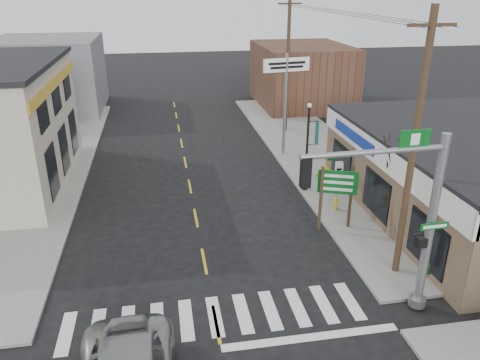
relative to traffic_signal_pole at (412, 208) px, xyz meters
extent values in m
plane|color=black|center=(-6.42, 0.38, -4.05)|extent=(140.00, 140.00, 0.00)
cube|color=slate|center=(2.58, 13.38, -3.99)|extent=(6.00, 38.00, 0.13)
cube|color=slate|center=(-15.42, 13.38, -3.99)|extent=(6.00, 38.00, 0.13)
cube|color=gold|center=(-6.42, 8.38, -4.05)|extent=(0.12, 56.00, 0.01)
cube|color=silver|center=(-6.42, 0.78, -4.05)|extent=(11.00, 2.20, 0.01)
cube|color=#533526|center=(5.58, 30.38, -1.25)|extent=(8.00, 10.00, 5.60)
cube|color=slate|center=(-17.42, 32.38, -0.85)|extent=(9.00, 10.00, 6.40)
cylinder|color=gray|center=(0.78, 0.00, -0.72)|extent=(0.30, 0.30, 6.41)
cylinder|color=gray|center=(-1.57, 0.00, 2.06)|extent=(4.70, 0.17, 0.17)
cube|color=black|center=(-3.72, 0.00, 1.58)|extent=(0.30, 0.24, 0.96)
cube|color=#074F16|center=(0.78, -0.22, -0.61)|extent=(1.01, 0.04, 0.24)
cube|color=#074F16|center=(-0.28, 0.00, 2.38)|extent=(1.01, 0.05, 0.59)
cube|color=black|center=(0.53, -0.05, -1.31)|extent=(0.34, 0.28, 0.34)
cube|color=#43301F|center=(-0.84, 6.02, -2.36)|extent=(0.11, 0.11, 3.13)
cube|color=#43301F|center=(0.61, 6.02, -2.36)|extent=(0.11, 0.11, 3.13)
cube|color=#044F19|center=(-0.12, 5.96, -1.58)|extent=(1.79, 0.05, 1.12)
cylinder|color=gold|center=(0.66, 7.83, -3.65)|extent=(0.19, 0.19, 0.55)
sphere|color=gold|center=(0.66, 7.83, -3.35)|extent=(0.21, 0.21, 0.21)
cylinder|color=gray|center=(-0.12, 7.73, -2.76)|extent=(0.06, 0.06, 2.33)
cube|color=#D2CD14|center=(-0.12, 7.70, -1.87)|extent=(0.99, 0.03, 0.99)
cylinder|color=black|center=(-0.12, 10.55, -1.56)|extent=(0.13, 0.13, 4.73)
sphere|color=silver|center=(-0.12, 10.55, 0.86)|extent=(0.25, 0.25, 0.25)
cube|color=#165952|center=(0.39, 10.55, -0.65)|extent=(0.02, 0.50, 1.27)
cylinder|color=gray|center=(0.23, 16.53, -0.60)|extent=(0.20, 0.20, 6.64)
cube|color=white|center=(0.23, 16.53, 2.01)|extent=(3.12, 0.18, 0.83)
cylinder|color=black|center=(2.62, 5.66, -2.18)|extent=(0.22, 0.22, 3.49)
ellipsoid|color=#163315|center=(2.63, 1.65, -3.41)|extent=(1.38, 1.38, 1.04)
ellipsoid|color=#183212|center=(3.59, 7.35, -3.52)|extent=(1.08, 1.08, 0.81)
cylinder|color=#483A24|center=(1.08, 2.20, 1.11)|extent=(0.26, 0.26, 10.06)
cube|color=#483A24|center=(1.08, 2.20, 5.48)|extent=(1.75, 0.11, 0.11)
cylinder|color=#3E2B1A|center=(1.84, 22.05, 1.08)|extent=(0.26, 0.26, 10.00)
cube|color=#3E2B1A|center=(1.84, 22.05, 5.42)|extent=(1.74, 0.11, 0.11)
camera|label=1|loc=(-7.84, -12.42, 6.71)|focal=35.00mm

